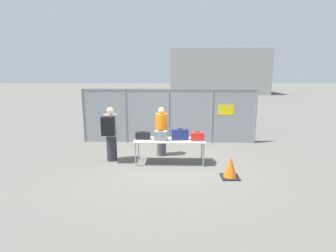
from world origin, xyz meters
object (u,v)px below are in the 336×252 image
object	(u,v)px
inspection_table	(170,141)
suitcase_black	(143,136)
suitcase_red	(197,136)
security_worker_near	(161,131)
suitcase_grey	(161,136)
utility_trailer	(205,124)
traveler_hooded	(111,132)
traffic_cone	(230,168)
suitcase_navy	(180,135)

from	to	relation	value
inspection_table	suitcase_black	world-z (taller)	suitcase_black
suitcase_red	security_worker_near	size ratio (longest dim) A/B	0.23
suitcase_grey	utility_trailer	world-z (taller)	suitcase_grey
inspection_table	suitcase_black	bearing A→B (deg)	176.66
suitcase_black	security_worker_near	xyz separation A→B (m)	(0.53, 0.73, -0.01)
traveler_hooded	utility_trailer	xyz separation A→B (m)	(3.38, 4.14, -0.54)
traveler_hooded	traffic_cone	size ratio (longest dim) A/B	2.87
suitcase_navy	suitcase_black	bearing A→B (deg)	177.13
inspection_table	traffic_cone	world-z (taller)	inspection_table
traffic_cone	traveler_hooded	bearing A→B (deg)	160.31
suitcase_black	suitcase_red	xyz separation A→B (m)	(1.67, -0.09, 0.01)
suitcase_red	traffic_cone	bearing A→B (deg)	-53.15
inspection_table	suitcase_red	size ratio (longest dim) A/B	5.62
inspection_table	security_worker_near	distance (m)	0.85
suitcase_black	utility_trailer	distance (m)	4.86
suitcase_grey	security_worker_near	world-z (taller)	security_worker_near
security_worker_near	utility_trailer	size ratio (longest dim) A/B	0.40
suitcase_black	suitcase_red	distance (m)	1.67
suitcase_black	traffic_cone	xyz separation A→B (m)	(2.48, -1.17, -0.58)
utility_trailer	traffic_cone	size ratio (longest dim) A/B	6.94
suitcase_black	suitcase_grey	world-z (taller)	suitcase_grey
security_worker_near	traffic_cone	xyz separation A→B (m)	(1.94, -1.90, -0.57)
inspection_table	suitcase_black	xyz separation A→B (m)	(-0.83, 0.05, 0.16)
suitcase_navy	traffic_cone	bearing A→B (deg)	-39.75
suitcase_black	traveler_hooded	size ratio (longest dim) A/B	0.26
inspection_table	traveler_hooded	size ratio (longest dim) A/B	1.26
suitcase_navy	security_worker_near	distance (m)	1.00
suitcase_red	suitcase_black	bearing A→B (deg)	176.89
suitcase_navy	security_worker_near	bearing A→B (deg)	127.64
inspection_table	suitcase_red	distance (m)	0.86
security_worker_near	traveler_hooded	bearing A→B (deg)	8.99
suitcase_black	utility_trailer	size ratio (longest dim) A/B	0.11
traveler_hooded	security_worker_near	world-z (taller)	traveler_hooded
suitcase_black	traffic_cone	world-z (taller)	suitcase_black
suitcase_navy	suitcase_red	size ratio (longest dim) A/B	1.38
suitcase_black	traffic_cone	distance (m)	2.80
suitcase_navy	traffic_cone	distance (m)	1.85
suitcase_navy	traveler_hooded	xyz separation A→B (m)	(-2.17, 0.14, 0.03)
inspection_table	suitcase_grey	distance (m)	0.34
suitcase_grey	suitcase_red	size ratio (longest dim) A/B	1.06
suitcase_black	suitcase_grey	distance (m)	0.58
inspection_table	traveler_hooded	distance (m)	1.88
suitcase_red	traffic_cone	distance (m)	1.47
suitcase_grey	suitcase_navy	xyz separation A→B (m)	(0.58, 0.07, 0.02)
traveler_hooded	security_worker_near	bearing A→B (deg)	5.09
suitcase_black	suitcase_grey	size ratio (longest dim) A/B	1.08
suitcase_navy	traveler_hooded	world-z (taller)	traveler_hooded
suitcase_black	traffic_cone	bearing A→B (deg)	-25.21
suitcase_grey	traveler_hooded	xyz separation A→B (m)	(-1.59, 0.22, 0.05)
suitcase_grey	inspection_table	bearing A→B (deg)	17.16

